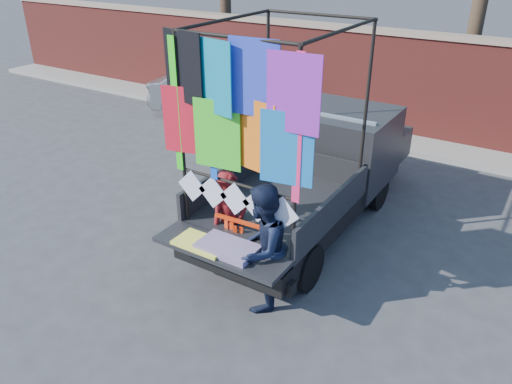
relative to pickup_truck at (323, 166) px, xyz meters
The scene contains 8 objects.
ground 2.40m from the pickup_truck, 86.65° to the right, with size 90.00×90.00×0.00m, color #38383A.
brick_wall 4.80m from the pickup_truck, 88.44° to the left, with size 30.00×0.45×2.61m.
curb 4.17m from the pickup_truck, 88.18° to the left, with size 30.00×1.20×0.12m, color gray.
pickup_truck is the anchor object (origin of this frame).
sedan 5.84m from the pickup_truck, 143.56° to the left, with size 1.45×4.16×1.37m, color #A1A4A8.
woman 2.49m from the pickup_truck, 97.91° to the right, with size 0.60×0.39×1.64m, color maroon.
man 2.95m from the pickup_truck, 80.45° to the right, with size 0.89×0.69×1.83m, color #141C33.
streamer_bundle 2.70m from the pickup_truck, 90.71° to the right, with size 0.97×0.10×0.67m.
Camera 1 is at (3.25, -5.41, 4.56)m, focal length 35.00 mm.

